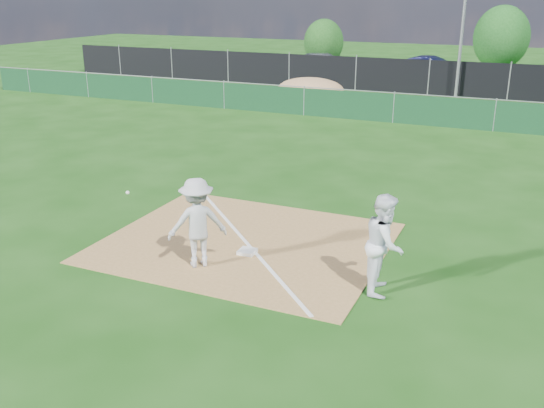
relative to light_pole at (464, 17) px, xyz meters
The scene contains 15 objects.
ground 13.40m from the light_pole, 96.74° to the right, with size 90.00×90.00×0.00m, color #14400D.
infield_dirt 22.11m from the light_pole, 93.95° to the right, with size 6.00×5.00×0.02m, color olive.
foul_line 22.11m from the light_pole, 93.95° to the right, with size 0.08×7.00×0.01m, color white.
green_fence 8.55m from the light_pole, 101.02° to the right, with size 44.00×0.05×1.20m, color #0D321A.
dirt_mound 8.46m from the light_pole, 147.13° to the right, with size 3.38×2.60×1.17m, color #9E774C.
black_fence 3.46m from the light_pole, 168.69° to the left, with size 46.00×0.04×1.80m, color black.
parking_lot 6.80m from the light_pole, 105.80° to the left, with size 46.00×9.00×0.01m, color black.
light_pole is the anchor object (origin of this frame).
first_base 22.61m from the light_pole, 93.10° to the right, with size 0.35×0.35×0.07m, color white.
play_at_first 23.41m from the light_pole, 94.56° to the right, with size 2.49×1.27×1.83m.
runner 22.96m from the light_pole, 85.44° to the right, with size 0.91×0.71×1.88m, color white.
car_left 11.05m from the light_pole, 149.69° to the left, with size 1.80×4.47×1.52m, color #A7AAAF.
car_mid 6.40m from the light_pole, 113.21° to the left, with size 1.58×4.52×1.49m, color black.
tree_left 14.56m from the light_pole, 137.91° to the left, with size 2.83×2.83×3.35m.
tree_mid 12.24m from the light_pole, 84.74° to the left, with size 3.67×3.67×4.36m.
Camera 1 is at (5.52, -10.04, 5.28)m, focal length 40.00 mm.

